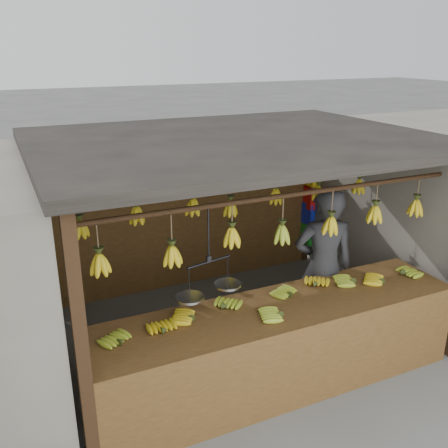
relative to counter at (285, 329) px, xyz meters
name	(u,v)px	position (x,y,z in m)	size (l,w,h in m)	color
ground	(234,330)	(0.05, 1.23, -0.72)	(80.00, 80.00, 0.00)	#5B5B57
stall	(223,169)	(0.05, 1.56, 1.25)	(4.30, 3.30, 2.40)	black
counter	(285,329)	(0.00, 0.00, 0.00)	(3.81, 0.87, 0.96)	#57391A
hanging_bananas	(236,205)	(0.06, 1.23, 0.91)	(3.63, 2.18, 0.38)	gold
balance_scale	(209,286)	(-0.70, 0.23, 0.50)	(0.68, 0.35, 0.84)	black
vendor	(323,268)	(0.88, 0.63, 0.22)	(0.69, 0.45, 1.88)	#262628
bag_bundles	(308,205)	(1.99, 2.58, 0.26)	(0.08, 0.26, 1.30)	yellow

